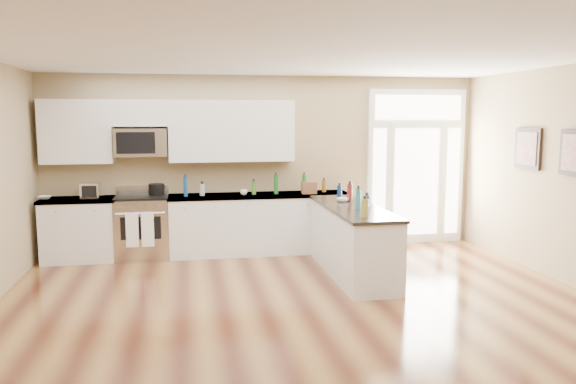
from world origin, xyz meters
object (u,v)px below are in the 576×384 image
(peninsula_cabinet, at_px, (352,243))
(toaster_oven, at_px, (90,191))
(kitchen_range, at_px, (143,227))
(stockpot, at_px, (156,189))

(peninsula_cabinet, bearing_deg, toaster_oven, 158.22)
(kitchen_range, height_order, stockpot, stockpot)
(peninsula_cabinet, xyz_separation_m, kitchen_range, (-2.89, 1.45, 0.04))
(toaster_oven, bearing_deg, stockpot, 8.97)
(stockpot, xyz_separation_m, toaster_oven, (-0.96, -0.11, 0.01))
(stockpot, bearing_deg, toaster_oven, -173.20)
(stockpot, relative_size, toaster_oven, 0.91)
(stockpot, bearing_deg, peninsula_cabinet, -30.34)
(peninsula_cabinet, height_order, kitchen_range, kitchen_range)
(toaster_oven, bearing_deg, kitchen_range, 2.21)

